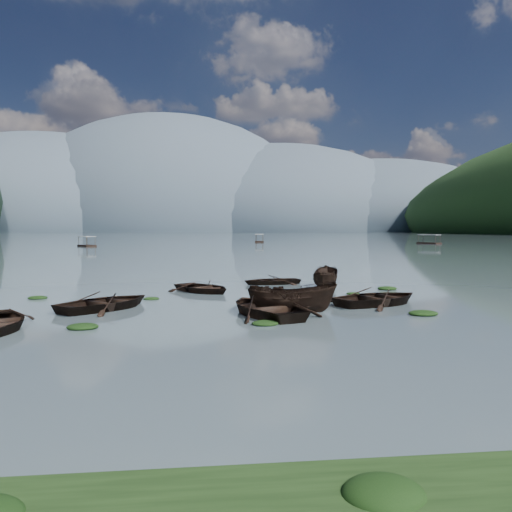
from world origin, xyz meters
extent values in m
plane|color=slate|center=(0.00, 0.00, 0.00)|extent=(2400.00, 2400.00, 0.00)
ellipsoid|color=#475666|center=(-260.00, 900.00, 0.00)|extent=(520.00, 520.00, 280.00)
ellipsoid|color=#475666|center=(-60.00, 900.00, 0.00)|extent=(520.00, 520.00, 340.00)
ellipsoid|color=#475666|center=(140.00, 900.00, 0.00)|extent=(520.00, 520.00, 260.00)
ellipsoid|color=#475666|center=(320.00, 900.00, 0.00)|extent=(520.00, 520.00, 220.00)
imported|color=black|center=(-7.63, 5.10, 0.00)|extent=(5.60, 5.68, 0.96)
imported|color=black|center=(0.63, 3.27, 0.00)|extent=(4.07, 1.97, 1.51)
imported|color=black|center=(-0.57, 2.82, 0.00)|extent=(5.01, 5.89, 1.03)
imported|color=black|center=(5.20, 5.06, 0.00)|extent=(5.80, 5.12, 1.00)
imported|color=black|center=(-3.24, 10.82, 0.00)|extent=(4.91, 5.12, 0.86)
imported|color=black|center=(1.33, 14.55, 0.00)|extent=(4.28, 3.44, 0.79)
imported|color=black|center=(4.19, 11.58, 0.00)|extent=(2.65, 4.16, 1.51)
ellipsoid|color=black|center=(-7.64, 0.55, 0.00)|extent=(1.14, 0.93, 0.25)
ellipsoid|color=black|center=(0.26, 7.42, 0.00)|extent=(0.87, 0.70, 0.19)
ellipsoid|color=black|center=(-0.92, 0.53, 0.00)|extent=(1.03, 0.82, 0.22)
ellipsoid|color=black|center=(5.12, 8.88, 0.00)|extent=(0.78, 0.65, 0.17)
ellipsoid|color=black|center=(6.01, 1.95, 0.00)|extent=(1.25, 0.99, 0.26)
ellipsoid|color=black|center=(-11.83, 8.92, 0.00)|extent=(1.00, 0.81, 0.21)
ellipsoid|color=black|center=(-5.90, 8.06, 0.00)|extent=(0.83, 0.69, 0.17)
ellipsoid|color=black|center=(7.80, 10.72, 0.00)|extent=(1.17, 0.93, 0.25)
camera|label=1|loc=(-3.33, -18.05, 3.61)|focal=35.00mm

